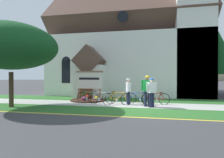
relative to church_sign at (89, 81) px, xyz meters
name	(u,v)px	position (x,y,z in m)	size (l,w,h in m)	color
ground	(148,100)	(4.15, 1.00, -1.40)	(140.00, 140.00, 0.00)	#3D3D3F
sidewalk_slab	(114,104)	(2.12, -1.49, -1.40)	(32.00, 2.12, 0.01)	#B7B5AD
grass_verge	(106,111)	(2.12, -3.64, -1.40)	(32.00, 2.17, 0.01)	#2D6628
church_lawn	(120,99)	(2.12, 0.88, -1.40)	(24.00, 2.60, 0.01)	#2D6628
curb_paint_stripe	(100,116)	(2.12, -4.87, -1.40)	(28.00, 0.16, 0.01)	yellow
church_building	(133,45)	(2.48, 7.26, 3.69)	(14.65, 12.60, 14.64)	silver
church_sign	(89,81)	(0.00, 0.00, 0.00)	(2.04, 0.19, 2.12)	#7F6047
flower_bed	(88,100)	(0.01, -0.28, -1.33)	(2.45, 2.45, 0.34)	#382319
bicycle_white	(88,97)	(0.31, -1.25, -1.04)	(1.67, 0.47, 0.81)	black
bicycle_yellow	(118,98)	(2.35, -1.56, -1.02)	(1.73, 0.59, 0.83)	black
bicycle_orange	(139,98)	(3.61, -1.00, -1.04)	(1.69, 0.63, 0.77)	black
bicycle_red	(156,99)	(4.62, -1.09, -1.04)	(1.75, 0.31, 0.77)	black
bicycle_green	(100,98)	(1.25, -1.70, -1.02)	(1.71, 0.51, 0.84)	black
cyclist_in_yellow_jersey	(128,89)	(2.97, -1.38, -0.48)	(0.35, 0.67, 1.60)	#191E38
cyclist_in_orange_jersey	(147,88)	(4.12, -1.97, -0.34)	(0.69, 0.33, 1.78)	#191E38
cyclist_in_green_jersey	(152,90)	(4.36, -2.22, -0.44)	(0.56, 0.49, 1.64)	#191E38
roadside_conifer	(216,51)	(10.33, 6.00, 2.68)	(3.86, 3.86, 6.23)	#3D2D1E
verge_sapling	(11,47)	(-3.40, -3.62, 1.99)	(5.15, 5.15, 4.69)	#3D2D1E
distant_hill	(142,80)	(0.81, 77.10, -1.40)	(72.24, 54.86, 21.43)	#847A5B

